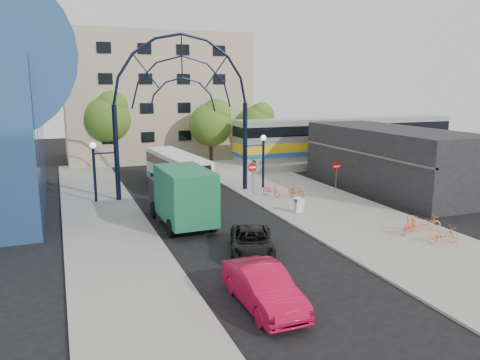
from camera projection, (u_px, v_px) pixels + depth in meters
name	position (u px, v px, depth m)	size (l,w,h in m)	color
ground	(257.00, 255.00, 23.37)	(120.00, 120.00, 0.00)	black
sidewalk_east	(347.00, 217.00, 29.87)	(8.00, 56.00, 0.12)	gray
plaza_west	(110.00, 234.00, 26.52)	(5.00, 50.00, 0.12)	gray
gateway_arch	(182.00, 82.00, 34.45)	(13.64, 0.44, 12.10)	black
stop_sign	(252.00, 170.00, 35.64)	(0.80, 0.07, 2.50)	slate
do_not_enter_sign	(336.00, 170.00, 36.03)	(0.76, 0.07, 2.48)	slate
street_name_sign	(254.00, 167.00, 36.31)	(0.70, 0.70, 2.80)	slate
sandwich_board	(299.00, 203.00, 30.68)	(0.55, 0.61, 0.99)	white
commercial_block_east	(390.00, 159.00, 37.72)	(6.00, 16.00, 5.00)	black
apartment_block	(154.00, 97.00, 54.61)	(20.00, 12.10, 14.00)	tan
train_platform	(346.00, 160.00, 50.51)	(32.00, 5.00, 0.80)	gray
train_car	(347.00, 137.00, 50.02)	(25.10, 3.05, 4.20)	#B7B7BC
tree_north_a	(212.00, 122.00, 48.31)	(4.48, 4.48, 7.00)	#382314
tree_north_b	(108.00, 116.00, 48.26)	(5.12, 5.12, 8.00)	#382314
tree_north_c	(258.00, 122.00, 52.34)	(4.16, 4.16, 6.50)	#382314
city_bus	(177.00, 171.00, 38.18)	(3.16, 10.69, 2.90)	white
green_truck	(181.00, 196.00, 28.34)	(2.88, 7.14, 3.58)	black
black_suv	(252.00, 242.00, 23.47)	(2.12, 4.61, 1.28)	black
red_sedan	(263.00, 287.00, 17.81)	(1.69, 4.84, 1.60)	#B60B33
bike_near_a	(271.00, 190.00, 35.21)	(0.60, 1.73, 0.91)	#FF4233
bike_near_b	(296.00, 191.00, 34.63)	(0.48, 1.71, 1.03)	#CF6729
bike_far_a	(427.00, 223.00, 26.93)	(0.58, 1.67, 0.88)	orange
bike_far_b	(409.00, 225.00, 26.31)	(0.49, 1.75, 1.05)	#E9412E
bike_far_c	(443.00, 235.00, 24.70)	(0.61, 1.76, 0.92)	orange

